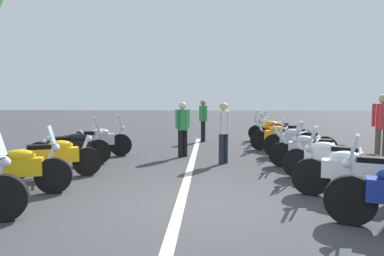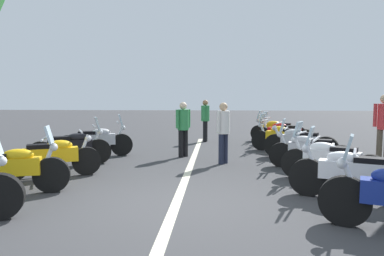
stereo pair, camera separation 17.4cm
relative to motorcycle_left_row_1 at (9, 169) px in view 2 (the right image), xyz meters
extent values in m
plane|color=#38383A|center=(-0.44, -2.97, -0.47)|extent=(80.00, 80.00, 0.00)
cube|color=beige|center=(1.95, -2.97, -0.46)|extent=(13.18, 0.16, 0.01)
sphere|color=silver|center=(-1.22, -0.64, 0.36)|extent=(0.14, 0.14, 0.14)
cylinder|color=black|center=(0.21, -0.66, -0.15)|extent=(0.33, 0.65, 0.64)
cube|color=#EAB214|center=(-0.01, 0.03, 0.03)|extent=(0.60, 1.13, 0.30)
ellipsoid|color=#EAB214|center=(0.04, -0.14, 0.23)|extent=(0.41, 0.57, 0.22)
cylinder|color=silver|center=(0.19, -0.60, 0.15)|extent=(0.15, 0.30, 0.58)
cylinder|color=silver|center=(0.18, -0.56, 0.51)|extent=(0.60, 0.23, 0.04)
sphere|color=silver|center=(0.22, -0.71, 0.35)|extent=(0.14, 0.14, 0.14)
cube|color=silver|center=(0.20, -0.64, 0.58)|extent=(0.38, 0.23, 0.32)
cylinder|color=black|center=(1.65, -0.76, -0.16)|extent=(0.40, 0.62, 0.62)
cylinder|color=black|center=(1.02, 0.54, -0.16)|extent=(0.40, 0.62, 0.62)
cube|color=#EAB214|center=(1.34, -0.11, 0.02)|extent=(0.74, 1.11, 0.30)
ellipsoid|color=#EAB214|center=(1.42, -0.27, 0.22)|extent=(0.46, 0.58, 0.22)
cube|color=black|center=(1.24, 0.09, 0.20)|extent=(0.44, 0.55, 0.12)
cylinder|color=silver|center=(1.63, -0.70, 0.14)|extent=(0.19, 0.29, 0.58)
cylinder|color=silver|center=(1.61, -0.67, 0.50)|extent=(0.57, 0.31, 0.04)
sphere|color=silver|center=(1.68, -0.80, 0.34)|extent=(0.14, 0.14, 0.14)
cylinder|color=silver|center=(1.31, 0.36, -0.25)|extent=(0.31, 0.53, 0.08)
cylinder|color=black|center=(2.97, -0.58, -0.15)|extent=(0.39, 0.64, 0.64)
cylinder|color=black|center=(2.39, 0.67, -0.15)|extent=(0.39, 0.64, 0.64)
cube|color=black|center=(2.68, 0.04, 0.03)|extent=(0.69, 1.07, 0.30)
ellipsoid|color=black|center=(2.76, -0.12, 0.23)|extent=(0.45, 0.58, 0.22)
cube|color=black|center=(2.59, 0.24, 0.21)|extent=(0.44, 0.54, 0.12)
cylinder|color=silver|center=(2.94, -0.53, 0.15)|extent=(0.18, 0.29, 0.58)
cylinder|color=silver|center=(2.93, -0.49, 0.51)|extent=(0.58, 0.29, 0.04)
sphere|color=silver|center=(2.99, -0.63, 0.35)|extent=(0.14, 0.14, 0.14)
cylinder|color=silver|center=(2.67, 0.50, -0.24)|extent=(0.30, 0.53, 0.08)
cube|color=silver|center=(2.96, -0.57, 0.58)|extent=(0.38, 0.26, 0.32)
cylinder|color=black|center=(4.25, -0.84, -0.15)|extent=(0.34, 0.65, 0.64)
cylinder|color=black|center=(3.76, 0.58, -0.15)|extent=(0.34, 0.65, 0.64)
cube|color=silver|center=(4.01, -0.13, 0.03)|extent=(0.64, 1.17, 0.30)
ellipsoid|color=silver|center=(4.07, -0.30, 0.23)|extent=(0.42, 0.58, 0.22)
cube|color=black|center=(3.93, 0.08, 0.21)|extent=(0.40, 0.54, 0.12)
cylinder|color=silver|center=(4.24, -0.78, 0.15)|extent=(0.16, 0.30, 0.58)
cylinder|color=silver|center=(4.22, -0.74, 0.51)|extent=(0.60, 0.24, 0.04)
sphere|color=silver|center=(4.27, -0.88, 0.35)|extent=(0.14, 0.14, 0.14)
cylinder|color=silver|center=(4.03, 0.36, -0.24)|extent=(0.26, 0.55, 0.08)
cube|color=silver|center=(4.25, -0.82, 0.58)|extent=(0.38, 0.23, 0.32)
cylinder|color=black|center=(-1.12, -5.32, -0.13)|extent=(0.38, 0.68, 0.67)
cylinder|color=silver|center=(-1.14, -5.38, 0.17)|extent=(0.17, 0.29, 0.58)
cylinder|color=silver|center=(-1.16, -5.42, 0.53)|extent=(0.59, 0.27, 0.04)
sphere|color=silver|center=(-1.10, -5.28, 0.37)|extent=(0.14, 0.14, 0.14)
cube|color=silver|center=(-1.13, -5.34, 0.60)|extent=(0.38, 0.25, 0.32)
cylinder|color=black|center=(0.32, -5.21, -0.14)|extent=(0.37, 0.66, 0.65)
cube|color=white|center=(0.04, -5.88, 0.04)|extent=(0.68, 1.13, 0.30)
ellipsoid|color=white|center=(0.11, -5.72, 0.24)|extent=(0.44, 0.58, 0.22)
cube|color=black|center=(-0.04, -6.09, 0.22)|extent=(0.42, 0.54, 0.12)
cylinder|color=silver|center=(0.29, -5.26, 0.16)|extent=(0.17, 0.29, 0.58)
cylinder|color=silver|center=(0.28, -5.30, 0.52)|extent=(0.59, 0.27, 0.04)
sphere|color=silver|center=(0.33, -5.16, 0.36)|extent=(0.14, 0.14, 0.14)
cylinder|color=silver|center=(-0.29, -6.22, -0.24)|extent=(0.28, 0.54, 0.08)
cube|color=silver|center=(0.31, -5.22, 0.59)|extent=(0.38, 0.25, 0.32)
cylinder|color=black|center=(1.65, -5.30, -0.15)|extent=(0.43, 0.62, 0.63)
cylinder|color=black|center=(0.96, -6.54, -0.15)|extent=(0.43, 0.62, 0.63)
cube|color=white|center=(1.30, -5.92, 0.03)|extent=(0.77, 1.08, 0.30)
ellipsoid|color=white|center=(1.39, -5.76, 0.23)|extent=(0.48, 0.58, 0.22)
cube|color=black|center=(1.19, -6.11, 0.21)|extent=(0.46, 0.55, 0.12)
cylinder|color=silver|center=(1.62, -5.35, 0.15)|extent=(0.20, 0.29, 0.58)
cylinder|color=silver|center=(1.60, -5.39, 0.51)|extent=(0.56, 0.34, 0.04)
sphere|color=silver|center=(1.67, -5.26, 0.35)|extent=(0.14, 0.14, 0.14)
cylinder|color=silver|center=(0.94, -6.20, -0.25)|extent=(0.34, 0.52, 0.08)
cube|color=silver|center=(1.64, -5.32, 0.58)|extent=(0.37, 0.28, 0.32)
cylinder|color=black|center=(2.86, -5.21, -0.17)|extent=(0.31, 0.62, 0.60)
cylinder|color=black|center=(2.47, -6.52, -0.17)|extent=(0.31, 0.62, 0.60)
cube|color=silver|center=(2.66, -5.86, 0.01)|extent=(0.56, 1.08, 0.30)
ellipsoid|color=silver|center=(2.72, -5.69, 0.21)|extent=(0.40, 0.57, 0.22)
cube|color=black|center=(2.60, -6.07, 0.19)|extent=(0.39, 0.53, 0.12)
cylinder|color=silver|center=(2.84, -5.26, 0.13)|extent=(0.15, 0.30, 0.58)
cylinder|color=silver|center=(2.83, -5.30, 0.49)|extent=(0.61, 0.22, 0.04)
sphere|color=silver|center=(2.87, -5.16, 0.33)|extent=(0.14, 0.14, 0.14)
cylinder|color=silver|center=(2.37, -6.21, -0.26)|extent=(0.23, 0.55, 0.08)
cube|color=silver|center=(2.85, -5.23, 0.56)|extent=(0.38, 0.22, 0.32)
cylinder|color=black|center=(4.28, -5.31, -0.13)|extent=(0.41, 0.66, 0.67)
cylinder|color=black|center=(3.71, -6.53, -0.13)|extent=(0.41, 0.66, 0.67)
cube|color=silver|center=(4.00, -5.92, 0.05)|extent=(0.69, 1.05, 0.30)
ellipsoid|color=silver|center=(4.07, -5.76, 0.25)|extent=(0.46, 0.58, 0.22)
cube|color=black|center=(3.90, -6.12, 0.23)|extent=(0.44, 0.54, 0.12)
cylinder|color=silver|center=(4.26, -5.36, 0.17)|extent=(0.19, 0.29, 0.58)
cylinder|color=silver|center=(4.24, -5.40, 0.53)|extent=(0.58, 0.30, 0.04)
sphere|color=silver|center=(4.31, -5.26, 0.37)|extent=(0.14, 0.14, 0.14)
cylinder|color=silver|center=(3.66, -6.21, -0.23)|extent=(0.31, 0.53, 0.08)
cylinder|color=black|center=(5.60, -5.06, -0.15)|extent=(0.40, 0.63, 0.63)
cylinder|color=black|center=(4.95, -6.41, -0.15)|extent=(0.40, 0.63, 0.63)
cube|color=#EAB214|center=(5.28, -5.73, 0.03)|extent=(0.75, 1.14, 0.30)
ellipsoid|color=#EAB214|center=(5.36, -5.57, 0.23)|extent=(0.46, 0.58, 0.22)
cube|color=black|center=(5.18, -5.93, 0.21)|extent=(0.44, 0.55, 0.12)
cylinder|color=silver|center=(5.58, -5.12, 0.15)|extent=(0.19, 0.29, 0.58)
cylinder|color=silver|center=(5.56, -5.15, 0.51)|extent=(0.58, 0.31, 0.04)
sphere|color=silver|center=(5.62, -5.02, 0.35)|extent=(0.14, 0.14, 0.14)
cylinder|color=silver|center=(4.92, -6.06, -0.25)|extent=(0.31, 0.53, 0.08)
cube|color=silver|center=(5.59, -5.08, 0.58)|extent=(0.38, 0.27, 0.32)
cylinder|color=black|center=(7.01, -5.33, -0.15)|extent=(0.43, 0.61, 0.63)
cylinder|color=black|center=(6.26, -6.63, -0.15)|extent=(0.43, 0.61, 0.63)
cube|color=red|center=(6.64, -5.98, 0.03)|extent=(0.81, 1.13, 0.30)
ellipsoid|color=red|center=(6.72, -5.83, 0.23)|extent=(0.48, 0.58, 0.22)
cube|color=black|center=(6.53, -6.17, 0.21)|extent=(0.46, 0.55, 0.12)
cylinder|color=silver|center=(6.98, -5.39, 0.15)|extent=(0.21, 0.29, 0.58)
cylinder|color=silver|center=(6.96, -5.42, 0.51)|extent=(0.56, 0.34, 0.04)
sphere|color=silver|center=(7.03, -5.29, 0.35)|extent=(0.14, 0.14, 0.14)
cylinder|color=silver|center=(6.26, -6.28, -0.25)|extent=(0.34, 0.52, 0.08)
cube|color=silver|center=(7.00, -5.35, 0.58)|extent=(0.37, 0.28, 0.32)
cylinder|color=black|center=(8.02, -5.26, -0.16)|extent=(0.33, 0.63, 0.62)
cylinder|color=black|center=(7.54, -6.67, -0.16)|extent=(0.33, 0.63, 0.62)
cube|color=#EAB214|center=(7.78, -5.97, 0.02)|extent=(0.63, 1.17, 0.30)
ellipsoid|color=#EAB214|center=(7.83, -5.79, 0.22)|extent=(0.41, 0.58, 0.22)
cube|color=black|center=(7.71, -6.17, 0.20)|extent=(0.40, 0.54, 0.12)
cylinder|color=silver|center=(8.00, -5.31, 0.14)|extent=(0.16, 0.30, 0.58)
cylinder|color=silver|center=(7.98, -5.35, 0.50)|extent=(0.60, 0.24, 0.04)
sphere|color=silver|center=(8.03, -5.21, 0.34)|extent=(0.14, 0.14, 0.14)
cylinder|color=silver|center=(7.46, -6.33, -0.25)|extent=(0.25, 0.55, 0.08)
cube|color=silver|center=(8.01, -5.28, 0.57)|extent=(0.38, 0.23, 0.32)
cylinder|color=black|center=(7.75, -3.20, -0.07)|extent=(0.14, 0.14, 0.79)
cylinder|color=black|center=(7.57, -3.17, -0.07)|extent=(0.14, 0.14, 0.79)
cylinder|color=#338C4C|center=(7.66, -3.18, 0.62)|extent=(0.32, 0.32, 0.60)
cylinder|color=#338C4C|center=(7.88, -3.22, 0.65)|extent=(0.09, 0.09, 0.54)
cylinder|color=#338C4C|center=(7.44, -3.15, 0.65)|extent=(0.09, 0.09, 0.54)
sphere|color=#9E704C|center=(7.66, -3.18, 1.03)|extent=(0.21, 0.21, 0.21)
cylinder|color=#1E2338|center=(3.11, -3.74, -0.08)|extent=(0.14, 0.14, 0.78)
cylinder|color=#1E2338|center=(3.26, -3.84, -0.08)|extent=(0.14, 0.14, 0.78)
cylinder|color=silver|center=(3.19, -3.79, 0.60)|extent=(0.32, 0.32, 0.58)
cylinder|color=silver|center=(3.01, -3.66, 0.63)|extent=(0.09, 0.09, 0.53)
cylinder|color=silver|center=(3.37, -3.92, 0.63)|extent=(0.09, 0.09, 0.53)
sphere|color=#D8AD84|center=(3.19, -3.79, 1.00)|extent=(0.21, 0.21, 0.21)
cylinder|color=brown|center=(3.56, -7.84, -0.03)|extent=(0.14, 0.14, 0.88)
cylinder|color=red|center=(3.54, -7.92, 0.75)|extent=(0.32, 0.32, 0.66)
cylinder|color=red|center=(3.58, -7.71, 0.78)|extent=(0.09, 0.09, 0.60)
cylinder|color=black|center=(4.22, -2.72, -0.08)|extent=(0.14, 0.14, 0.78)
cylinder|color=black|center=(4.09, -2.60, -0.08)|extent=(0.14, 0.14, 0.78)
cylinder|color=#338C4C|center=(4.15, -2.66, 0.60)|extent=(0.32, 0.32, 0.58)
cylinder|color=#338C4C|center=(4.32, -2.81, 0.63)|extent=(0.09, 0.09, 0.52)
cylinder|color=#338C4C|center=(3.99, -2.51, 0.63)|extent=(0.09, 0.09, 0.52)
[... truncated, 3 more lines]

